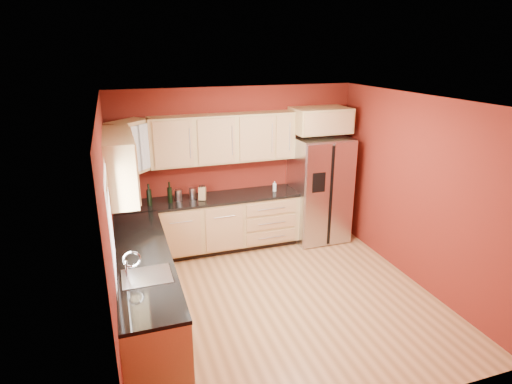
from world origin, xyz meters
TOP-DOWN VIEW (x-y plane):
  - floor at (0.00, 0.00)m, footprint 4.00×4.00m
  - ceiling at (0.00, 0.00)m, footprint 4.00×4.00m
  - wall_back at (0.00, 2.00)m, footprint 4.00×0.04m
  - wall_front at (0.00, -2.00)m, footprint 4.00×0.04m
  - wall_left at (-2.00, 0.00)m, footprint 0.04×4.00m
  - wall_right at (2.00, 0.00)m, footprint 0.04×4.00m
  - base_cabinets_back at (-0.55, 1.70)m, footprint 2.90×0.60m
  - base_cabinets_left at (-1.70, 0.00)m, footprint 0.60×2.80m
  - countertop_back at (-0.55, 1.69)m, footprint 2.90×0.62m
  - countertop_left at (-1.69, 0.00)m, footprint 0.62×2.80m
  - upper_cabinets_back at (-0.25, 1.83)m, footprint 2.30×0.33m
  - upper_cabinets_left at (-1.83, 0.72)m, footprint 0.33×1.35m
  - corner_upper_cabinet at (-1.67, 1.67)m, footprint 0.67×0.67m
  - over_fridge_cabinet at (1.35, 1.70)m, footprint 0.92×0.60m
  - refrigerator at (1.35, 1.62)m, footprint 0.90×0.75m
  - window at (-1.98, -0.50)m, footprint 0.03×0.90m
  - sink_faucet at (-1.69, -0.50)m, footprint 0.50×0.42m
  - canister_left at (-0.79, 1.74)m, footprint 0.12×0.12m
  - canister_right at (-1.02, 1.72)m, footprint 0.14×0.14m
  - wine_bottle_a at (-1.15, 1.67)m, footprint 0.09×0.09m
  - wine_bottle_b at (-1.46, 1.64)m, footprint 0.08×0.08m
  - knife_block at (-0.66, 1.64)m, footprint 0.13×0.13m
  - soap_dispenser at (0.56, 1.67)m, footprint 0.07×0.07m

SIDE VIEW (x-z plane):
  - floor at x=0.00m, z-range 0.00..0.00m
  - base_cabinets_back at x=-0.55m, z-range 0.00..0.88m
  - base_cabinets_left at x=-1.70m, z-range 0.00..0.88m
  - refrigerator at x=1.35m, z-range 0.00..1.78m
  - countertop_back at x=-0.55m, z-range 0.88..0.92m
  - countertop_left at x=-1.69m, z-range 0.88..0.92m
  - soap_dispenser at x=0.56m, z-range 0.92..1.09m
  - canister_left at x=-0.79m, z-range 0.92..1.10m
  - canister_right at x=-1.02m, z-range 0.92..1.10m
  - knife_block at x=-0.66m, z-range 0.92..1.12m
  - sink_faucet at x=-1.69m, z-range 0.92..1.22m
  - wine_bottle_a at x=-1.15m, z-range 0.92..1.25m
  - wine_bottle_b at x=-1.46m, z-range 0.92..1.26m
  - wall_back at x=0.00m, z-range 0.00..2.60m
  - wall_front at x=0.00m, z-range 0.00..2.60m
  - wall_left at x=-2.00m, z-range 0.00..2.60m
  - wall_right at x=2.00m, z-range 0.00..2.60m
  - window at x=-1.98m, z-range 1.05..2.05m
  - upper_cabinets_back at x=-0.25m, z-range 1.45..2.20m
  - upper_cabinets_left at x=-1.83m, z-range 1.45..2.20m
  - corner_upper_cabinet at x=-1.67m, z-range 1.45..2.20m
  - over_fridge_cabinet at x=1.35m, z-range 1.85..2.25m
  - ceiling at x=0.00m, z-range 2.60..2.60m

